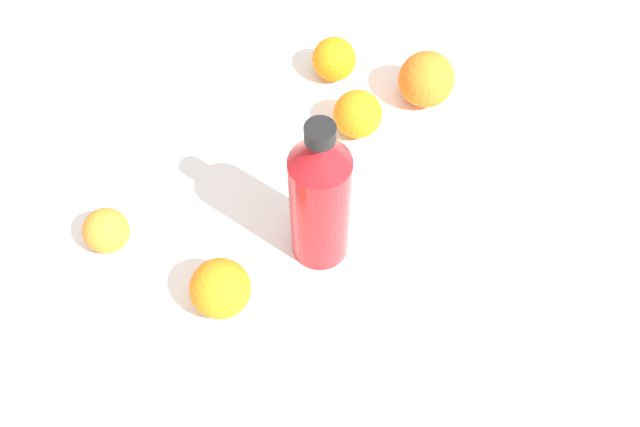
{
  "coord_description": "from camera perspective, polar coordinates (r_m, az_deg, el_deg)",
  "views": [
    {
      "loc": [
        0.09,
        -0.46,
        0.84
      ],
      "look_at": [
        -0.02,
        0.01,
        0.08
      ],
      "focal_mm": 40.84,
      "sensor_mm": 36.0,
      "label": 1
    }
  ],
  "objects": [
    {
      "name": "ground_plane",
      "position": [
        0.96,
        0.99,
        -3.04
      ],
      "size": [
        2.4,
        2.4,
        0.0
      ],
      "primitive_type": "plane",
      "color": "silver"
    },
    {
      "name": "orange_0",
      "position": [
        0.98,
        -16.4,
        -1.28
      ],
      "size": [
        0.06,
        0.06,
        0.06
      ],
      "primitive_type": "sphere",
      "color": "orange",
      "rests_on": "ground_plane"
    },
    {
      "name": "orange_1",
      "position": [
        0.9,
        -7.82,
        -5.85
      ],
      "size": [
        0.08,
        0.08,
        0.08
      ],
      "primitive_type": "sphere",
      "color": "orange",
      "rests_on": "ground_plane"
    },
    {
      "name": "orange_4",
      "position": [
        1.05,
        2.97,
        7.79
      ],
      "size": [
        0.07,
        0.07,
        0.07
      ],
      "primitive_type": "sphere",
      "color": "orange",
      "rests_on": "ground_plane"
    },
    {
      "name": "orange_3",
      "position": [
        1.13,
        1.11,
        12.0
      ],
      "size": [
        0.07,
        0.07,
        0.07
      ],
      "primitive_type": "sphere",
      "color": "orange",
      "rests_on": "ground_plane"
    },
    {
      "name": "water_bottle",
      "position": [
        0.87,
        0.0,
        1.28
      ],
      "size": [
        0.08,
        0.08,
        0.25
      ],
      "rotation": [
        0.0,
        0.0,
        6.19
      ],
      "color": "red",
      "rests_on": "ground_plane"
    },
    {
      "name": "orange_2",
      "position": [
        1.1,
        8.33,
        10.36
      ],
      "size": [
        0.08,
        0.08,
        0.08
      ],
      "primitive_type": "sphere",
      "color": "orange",
      "rests_on": "ground_plane"
    }
  ]
}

